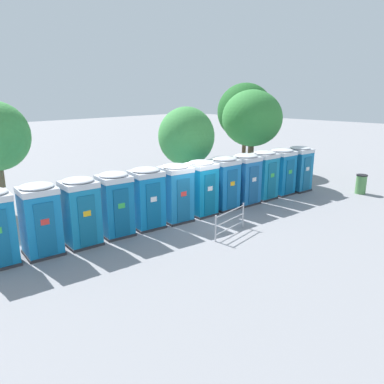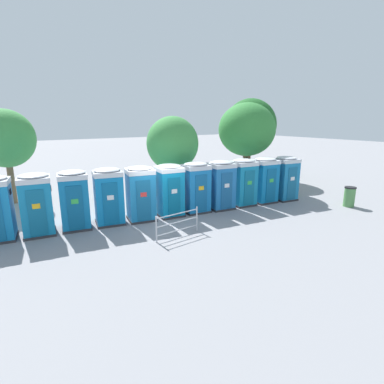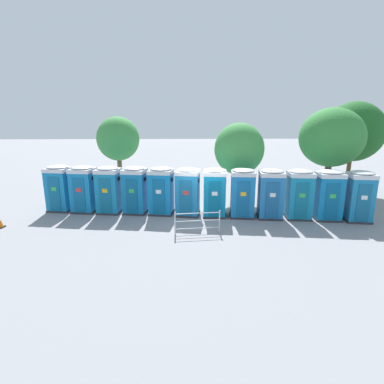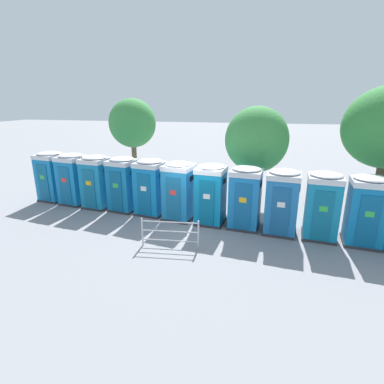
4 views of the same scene
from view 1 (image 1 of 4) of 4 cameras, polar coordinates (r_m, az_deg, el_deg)
ground_plane at (r=16.91m, az=-0.28°, el=-3.94°), size 120.00×120.00×0.00m
portapotty_1 at (r=13.85m, az=-22.15°, el=-3.86°), size 1.38×1.37×2.54m
portapotty_2 at (r=14.24m, az=-16.63°, el=-2.85°), size 1.34×1.33×2.54m
portapotty_3 at (r=14.86m, az=-11.66°, el=-1.78°), size 1.37×1.38×2.54m
portapotty_4 at (r=15.51m, az=-6.95°, el=-0.86°), size 1.42×1.39×2.54m
portapotty_5 at (r=16.19m, az=-2.46°, el=-0.08°), size 1.41×1.39×2.54m
portapotty_6 at (r=17.03m, az=1.46°, el=0.69°), size 1.30×1.32×2.54m
portapotty_7 at (r=17.98m, az=4.86°, el=1.42°), size 1.35×1.33×2.54m
portapotty_8 at (r=18.93m, az=8.13°, el=2.02°), size 1.37×1.34×2.54m
portapotty_9 at (r=20.00m, az=10.84°, el=2.61°), size 1.34×1.32×2.54m
portapotty_10 at (r=21.07m, az=13.45°, el=3.09°), size 1.36×1.33×2.54m
portapotty_11 at (r=22.13m, az=15.97°, el=3.48°), size 1.33×1.35×2.54m
street_tree_1 at (r=27.09m, az=8.11°, el=12.02°), size 3.90×3.90×6.10m
street_tree_2 at (r=19.70m, az=-0.86°, el=8.42°), size 2.94×2.94×4.77m
street_tree_3 at (r=23.49m, az=9.14°, el=10.99°), size 3.66×3.66×5.63m
trash_can at (r=22.78m, az=24.36°, el=1.11°), size 0.59×0.59×1.07m
event_barrier at (r=14.93m, az=5.83°, el=-4.34°), size 2.05×0.26×1.05m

